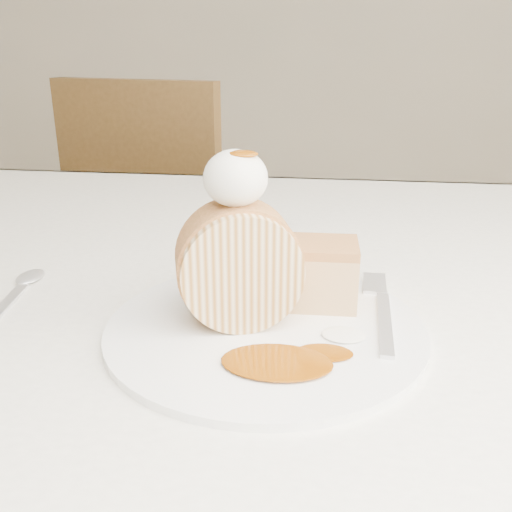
# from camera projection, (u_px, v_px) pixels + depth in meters

# --- Properties ---
(table) EXTENTS (1.40, 0.90, 0.75)m
(table) POSITION_uv_depth(u_px,v_px,m) (254.00, 322.00, 0.74)
(table) COLOR white
(table) RESTS_ON ground
(chair_far) EXTENTS (0.51, 0.51, 0.92)m
(chair_far) POSITION_uv_depth(u_px,v_px,m) (163.00, 227.00, 1.57)
(chair_far) COLOR brown
(chair_far) RESTS_ON ground
(plate) EXTENTS (0.30, 0.30, 0.01)m
(plate) POSITION_uv_depth(u_px,v_px,m) (265.00, 328.00, 0.52)
(plate) COLOR white
(plate) RESTS_ON table
(roulade_slice) EXTENTS (0.12, 0.09, 0.11)m
(roulade_slice) POSITION_uv_depth(u_px,v_px,m) (239.00, 266.00, 0.51)
(roulade_slice) COLOR beige
(roulade_slice) RESTS_ON plate
(cake_chunk) EXTENTS (0.07, 0.06, 0.05)m
(cake_chunk) POSITION_uv_depth(u_px,v_px,m) (323.00, 277.00, 0.56)
(cake_chunk) COLOR #CB824D
(cake_chunk) RESTS_ON plate
(whipped_cream) EXTENTS (0.06, 0.06, 0.05)m
(whipped_cream) POSITION_uv_depth(u_px,v_px,m) (236.00, 178.00, 0.49)
(whipped_cream) COLOR white
(whipped_cream) RESTS_ON roulade_slice
(caramel_drizzle) EXTENTS (0.03, 0.02, 0.01)m
(caramel_drizzle) POSITION_uv_depth(u_px,v_px,m) (242.00, 146.00, 0.48)
(caramel_drizzle) COLOR #7E3B05
(caramel_drizzle) RESTS_ON whipped_cream
(caramel_pool) EXTENTS (0.09, 0.06, 0.00)m
(caramel_pool) POSITION_uv_depth(u_px,v_px,m) (277.00, 362.00, 0.46)
(caramel_pool) COLOR #7E3B05
(caramel_pool) RESTS_ON plate
(fork) EXTENTS (0.03, 0.17, 0.00)m
(fork) POSITION_uv_depth(u_px,v_px,m) (385.00, 323.00, 0.52)
(fork) COLOR silver
(fork) RESTS_ON plate
(spoon) EXTENTS (0.04, 0.16, 0.00)m
(spoon) POSITION_uv_depth(u_px,v_px,m) (0.00, 311.00, 0.56)
(spoon) COLOR silver
(spoon) RESTS_ON table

